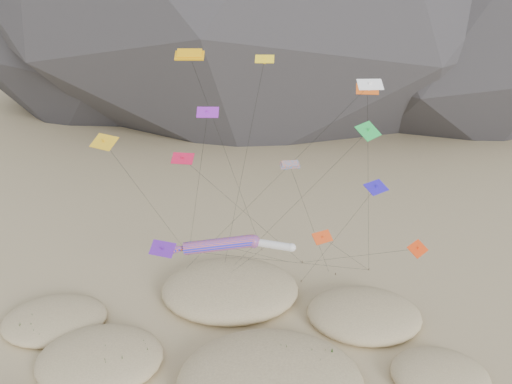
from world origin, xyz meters
TOP-DOWN VIEW (x-y plane):
  - dunes at (-2.24, 4.67)m, footprint 49.59×38.36m
  - dune_grass at (-1.00, 3.24)m, footprint 43.58×29.23m
  - kite_stakes at (2.35, 23.16)m, footprint 24.24×6.75m
  - rainbow_tube_kite at (-2.68, 10.28)m, footprint 12.77×15.77m
  - white_tube_kite at (2.17, 10.09)m, footprint 7.98×12.25m
  - orange_parafoil at (-4.47, 12.61)m, footprint 7.85×16.22m
  - multi_parafoil at (4.49, 12.95)m, footprint 6.96×10.59m
  - delta_kites at (3.97, 11.64)m, footprint 31.29×21.12m

SIDE VIEW (x-z plane):
  - kite_stakes at x=2.35m, z-range 0.00..0.30m
  - dunes at x=-2.24m, z-range -1.06..2.44m
  - dune_grass at x=-1.00m, z-range 0.08..1.64m
  - rainbow_tube_kite at x=-2.68m, z-range 4.67..16.01m
  - white_tube_kite at x=2.17m, z-range 4.97..16.17m
  - multi_parafoil at x=4.49m, z-range 8.31..26.27m
  - delta_kites at x=3.97m, z-range 4.42..31.86m
  - orange_parafoil at x=-4.47m, z-range 13.23..41.45m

